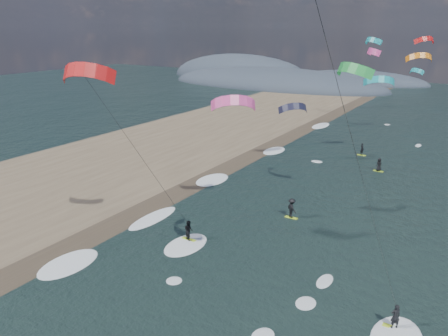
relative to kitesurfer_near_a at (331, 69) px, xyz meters
The scene contains 8 objects.
sand_strip 34.96m from the kitesurfer_near_a, behind, with size 26.00×240.00×0.00m, color brown.
wet_sand_strip 24.61m from the kitesurfer_near_a, 168.98° to the left, with size 3.00×240.00×0.00m, color #382D23.
coastal_hills 115.35m from the kitesurfer_near_a, 117.32° to the left, with size 80.00×41.00×15.00m.
kitesurfer_near_a is the anchor object (origin of this frame).
kitesurfer_near_b 16.23m from the kitesurfer_near_a, 168.71° to the left, with size 6.99×8.62×14.35m.
far_kitesurfers 27.63m from the kitesurfer_near_a, 106.48° to the left, with size 4.53×23.58×1.79m.
bg_kite_field 43.15m from the kitesurfer_near_a, 101.34° to the left, with size 13.61×64.31×8.26m.
shoreline_surf 24.87m from the kitesurfer_near_a, 155.09° to the left, with size 2.40×79.40×0.11m.
Camera 1 is at (13.44, -11.10, 15.90)m, focal length 35.00 mm.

